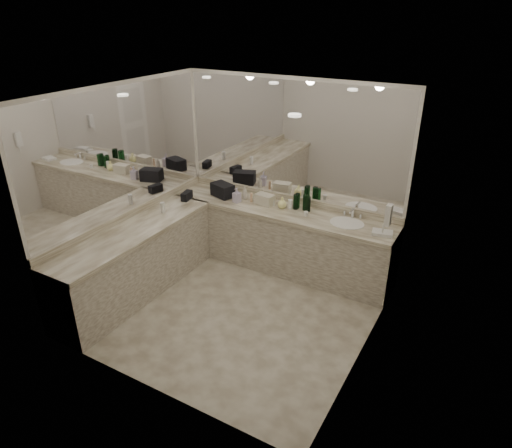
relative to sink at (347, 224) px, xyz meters
The scene contains 37 objects.
floor 1.77m from the sink, 128.37° to the right, with size 3.20×3.20×0.00m, color beige.
ceiling 2.29m from the sink, 128.37° to the right, with size 3.20×3.20×0.00m, color white.
wall_back 1.08m from the sink, 162.47° to the left, with size 3.20×0.02×2.60m, color beige.
wall_left 2.85m from the sink, 154.80° to the right, with size 0.02×3.00×2.60m, color beige.
wall_right 1.42m from the sink, 61.56° to the right, with size 0.02×3.00×2.60m, color beige.
vanity_back_base 1.06m from the sink, behind, with size 3.20×0.60×0.84m, color beige.
vanity_back_top 0.95m from the sink, behind, with size 3.20×0.64×0.06m, color beige.
vanity_left_base 2.75m from the sink, 146.31° to the right, with size 0.60×2.40×0.84m, color beige.
vanity_left_top 2.70m from the sink, 146.19° to the right, with size 0.64×2.42×0.06m, color beige.
backsplash_back 0.99m from the sink, 163.58° to the left, with size 3.20×0.04×0.10m, color beige.
backsplash_left 2.80m from the sink, 154.62° to the right, with size 0.04×3.00×0.10m, color beige.
mirror_back 1.33m from the sink, 163.13° to the left, with size 3.12×0.01×1.55m, color white.
mirror_left 2.94m from the sink, 154.69° to the right, with size 0.01×2.92×1.55m, color white.
sink is the anchor object (origin of this frame).
faucet 0.22m from the sink, 90.00° to the left, with size 0.24×0.16×0.14m, color silver.
wall_phone 0.91m from the sink, 39.57° to the right, with size 0.06×0.10×0.24m, color white.
door 1.82m from the sink, 69.46° to the right, with size 0.02×0.82×2.10m, color white.
black_toiletry_bag 1.87m from the sink, behind, with size 0.33×0.21×0.19m, color black.
black_bag_spill 2.28m from the sink, behind, with size 0.09×0.20×0.11m, color black.
cream_cosmetic_case 1.20m from the sink, behind, with size 0.25×0.16×0.15m, color beige.
hand_towel 0.48m from the sink, 10.17° to the right, with size 0.24×0.16×0.04m, color white.
lotion_left 2.42m from the sink, 158.44° to the right, with size 0.06×0.06×0.15m, color white.
soap_bottle_a 1.55m from the sink, behind, with size 0.07×0.07×0.18m, color beige.
soap_bottle_b 1.59m from the sink, behind, with size 0.09×0.10×0.21m, color silver.
soap_bottle_c 0.94m from the sink, behind, with size 0.13×0.13×0.16m, color #FFFD9C.
green_bottle_0 0.66m from the sink, 168.84° to the left, with size 0.07×0.07×0.22m, color #145221.
green_bottle_1 0.78m from the sink, 169.56° to the left, with size 0.06×0.06×0.21m, color #145221.
green_bottle_2 0.61m from the sink, 169.54° to the left, with size 0.06×0.06×0.21m, color #145221.
green_bottle_3 0.78m from the sink, behind, with size 0.07×0.07×0.20m, color #145221.
green_bottle_4 0.64m from the sink, 166.84° to the left, with size 0.07×0.07×0.19m, color #145221.
amenity_bottle_0 0.55m from the sink, behind, with size 0.05×0.05×0.06m, color white.
amenity_bottle_1 2.00m from the sink, behind, with size 0.05×0.05×0.13m, color #E57F66.
amenity_bottle_2 0.94m from the sink, behind, with size 0.06×0.06×0.09m, color white.
amenity_bottle_3 1.41m from the sink, behind, with size 0.04×0.04×0.13m, color #E0B28C.
amenity_bottle_4 1.09m from the sink, behind, with size 0.05×0.05×0.08m, color white.
amenity_bottle_5 1.22m from the sink, behind, with size 0.04×0.04×0.13m, color #E57F66.
amenity_bottle_6 0.84m from the sink, behind, with size 0.06×0.06×0.13m, color white.
Camera 1 is at (2.52, -3.91, 3.39)m, focal length 32.00 mm.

